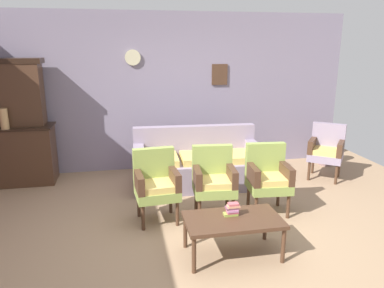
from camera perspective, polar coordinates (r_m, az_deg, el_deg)
The scene contains 13 objects.
ground_plane at distance 4.41m, azimuth 1.35°, elevation -14.08°, with size 7.68×7.68×0.00m, color #997A5B.
wall_back_with_decor at distance 6.49m, azimuth -3.61°, elevation 7.99°, with size 6.40×0.09×2.70m.
side_cabinet at distance 6.45m, azimuth -25.36°, elevation -1.54°, with size 1.16×0.55×0.93m.
cabinet_upper_hutch at distance 6.34m, azimuth -26.18°, elevation 7.23°, with size 0.99×0.38×1.03m.
vase_on_cabinet at distance 6.17m, azimuth -27.11°, elevation 3.50°, with size 0.12×0.12×0.31m, color tan.
floral_couch at distance 5.79m, azimuth 0.78°, elevation -3.29°, with size 1.99×0.89×0.90m.
armchair_near_couch_end at distance 4.62m, azimuth -5.57°, elevation -5.92°, with size 0.56×0.53×0.90m.
armchair_by_doorway at distance 4.73m, azimuth 3.38°, elevation -5.34°, with size 0.56×0.54×0.90m.
armchair_row_middle at distance 4.92m, azimuth 11.67°, elevation -4.81°, with size 0.56×0.53×0.90m.
wingback_chair_by_fireplace at distance 6.44m, azimuth 20.10°, elevation -0.71°, with size 0.71×0.71×0.90m.
coffee_table at distance 3.91m, azimuth 6.37°, elevation -11.94°, with size 1.00×0.56×0.42m.
book_stack_on_table at distance 3.93m, azimuth 6.24°, elevation -10.04°, with size 0.17×0.10×0.14m.
floor_vase_by_wall at distance 7.19m, azimuth 20.20°, elevation -0.44°, with size 0.23×0.23×0.68m, color #7C5E5E.
Camera 1 is at (-0.84, -3.76, 2.14)m, focal length 34.43 mm.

